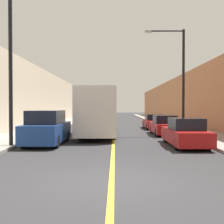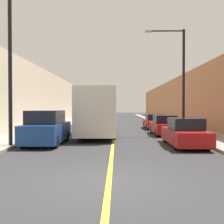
# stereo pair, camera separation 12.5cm
# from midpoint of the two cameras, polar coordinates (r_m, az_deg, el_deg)

# --- Properties ---
(ground_plane) EXTENTS (200.00, 200.00, 0.00)m
(ground_plane) POSITION_cam_midpoint_polar(r_m,az_deg,el_deg) (7.78, -0.20, -14.96)
(ground_plane) COLOR #2D2D30
(sidewalk_left) EXTENTS (3.29, 72.00, 0.15)m
(sidewalk_left) POSITION_cam_midpoint_polar(r_m,az_deg,el_deg) (38.16, -9.36, -2.09)
(sidewalk_left) COLOR gray
(sidewalk_left) RESTS_ON ground
(sidewalk_right) EXTENTS (3.29, 72.00, 0.15)m
(sidewalk_right) POSITION_cam_midpoint_polar(r_m,az_deg,el_deg) (38.10, 10.98, -2.10)
(sidewalk_right) COLOR gray
(sidewalk_right) RESTS_ON ground
(building_row_left) EXTENTS (4.00, 72.00, 6.65)m
(building_row_left) POSITION_cam_midpoint_polar(r_m,az_deg,el_deg) (38.95, -14.66, 2.74)
(building_row_left) COLOR beige
(building_row_left) RESTS_ON ground
(building_row_right) EXTENTS (4.00, 72.00, 6.25)m
(building_row_right) POSITION_cam_midpoint_polar(r_m,az_deg,el_deg) (38.85, 16.30, 2.43)
(building_row_right) COLOR #B2724C
(building_row_right) RESTS_ON ground
(road_center_line) EXTENTS (0.16, 72.00, 0.01)m
(road_center_line) POSITION_cam_midpoint_polar(r_m,az_deg,el_deg) (37.54, 0.80, -2.24)
(road_center_line) COLOR gold
(road_center_line) RESTS_ON ground
(bus) EXTENTS (2.57, 12.32, 3.42)m
(bus) POSITION_cam_midpoint_polar(r_m,az_deg,el_deg) (21.37, -2.35, 0.21)
(bus) COLOR silver
(bus) RESTS_ON ground
(parked_suv_left) EXTENTS (1.95, 4.65, 1.96)m
(parked_suv_left) POSITION_cam_midpoint_polar(r_m,az_deg,el_deg) (15.60, -13.82, -3.55)
(parked_suv_left) COLOR navy
(parked_suv_left) RESTS_ON ground
(car_right_near) EXTENTS (1.79, 4.56, 1.56)m
(car_right_near) POSITION_cam_midpoint_polar(r_m,az_deg,el_deg) (15.02, 15.77, -4.52)
(car_right_near) COLOR maroon
(car_right_near) RESTS_ON ground
(car_right_mid) EXTENTS (1.77, 4.43, 1.53)m
(car_right_mid) POSITION_cam_midpoint_polar(r_m,az_deg,el_deg) (20.83, 11.48, -3.00)
(car_right_mid) COLOR maroon
(car_right_mid) RESTS_ON ground
(car_right_far) EXTENTS (1.89, 4.67, 1.45)m
(car_right_far) POSITION_cam_midpoint_polar(r_m,az_deg,el_deg) (26.57, 9.39, -2.19)
(car_right_far) COLOR maroon
(car_right_far) RESTS_ON ground
(street_lamp_left) EXTENTS (3.10, 0.24, 8.44)m
(street_lamp_left) POSITION_cam_midpoint_polar(r_m,az_deg,el_deg) (14.94, -20.11, 11.92)
(street_lamp_left) COLOR black
(street_lamp_left) RESTS_ON sidewalk_left
(street_lamp_right) EXTENTS (3.10, 0.24, 7.99)m
(street_lamp_right) POSITION_cam_midpoint_polar(r_m,az_deg,el_deg) (21.09, 14.74, 8.09)
(street_lamp_right) COLOR black
(street_lamp_right) RESTS_ON sidewalk_right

